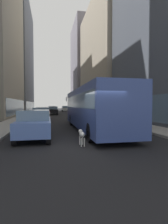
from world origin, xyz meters
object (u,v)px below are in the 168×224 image
(car_blue_hatchback, at_px, (35,124))
(car_white_van, at_px, (65,109))
(transit_bus, at_px, (93,107))
(car_grey_wagon, at_px, (41,115))
(car_silver_sedan, at_px, (52,109))
(car_red_coupe, at_px, (43,113))
(pedestrian_with_handbag, at_px, (146,116))
(car_black_suv, at_px, (53,110))
(dalmatian_dog, at_px, (82,135))

(car_blue_hatchback, bearing_deg, car_white_van, 82.54)
(transit_bus, bearing_deg, car_grey_wagon, 120.31)
(car_white_van, relative_size, car_silver_sedan, 0.94)
(transit_bus, bearing_deg, car_red_coupe, 108.48)
(pedestrian_with_handbag, bearing_deg, transit_bus, 177.40)
(pedestrian_with_handbag, bearing_deg, car_black_suv, 106.30)
(dalmatian_dog, bearing_deg, car_red_coupe, 97.90)
(transit_bus, distance_m, dalmatian_dog, 5.13)
(car_blue_hatchback, relative_size, car_grey_wagon, 1.03)
(transit_bus, xyz_separation_m, car_black_suv, (-2.40, 22.68, -0.95))
(car_silver_sedan, xyz_separation_m, dalmatian_dog, (0.71, -36.23, -0.31))
(car_white_van, relative_size, dalmatian_dog, 4.21)
(car_grey_wagon, xyz_separation_m, pedestrian_with_handbag, (8.29, -7.04, 0.19))
(transit_bus, height_order, pedestrian_with_handbag, transit_bus)
(car_silver_sedan, bearing_deg, car_grey_wagon, -93.71)
(car_white_van, bearing_deg, transit_bus, -92.26)
(car_white_van, relative_size, car_grey_wagon, 0.88)
(transit_bus, distance_m, car_black_suv, 22.82)
(transit_bus, relative_size, dalmatian_dog, 11.98)
(car_white_van, distance_m, car_blue_hatchback, 43.11)
(transit_bus, relative_size, car_white_van, 2.84)
(car_black_suv, bearing_deg, car_red_coupe, -98.50)
(car_red_coupe, xyz_separation_m, car_grey_wagon, (-0.00, -5.12, 0.00))
(car_black_suv, height_order, car_grey_wagon, same)
(car_grey_wagon, bearing_deg, car_white_van, 80.55)
(car_black_suv, distance_m, car_blue_hatchback, 25.00)
(car_blue_hatchback, xyz_separation_m, dalmatian_dog, (2.31, -2.41, -0.31))
(car_red_coupe, xyz_separation_m, dalmatian_dog, (2.31, -16.65, -0.31))
(car_grey_wagon, bearing_deg, car_red_coupe, 90.00)
(transit_bus, distance_m, car_silver_sedan, 31.65)
(car_silver_sedan, xyz_separation_m, car_grey_wagon, (-1.60, -24.71, -0.00))
(car_red_coupe, distance_m, car_grey_wagon, 5.12)
(car_red_coupe, distance_m, car_silver_sedan, 19.65)
(car_silver_sedan, height_order, car_grey_wagon, same)
(dalmatian_dog, bearing_deg, car_blue_hatchback, 133.83)
(car_red_coupe, bearing_deg, car_grey_wagon, -90.00)
(car_white_van, relative_size, car_blue_hatchback, 0.86)
(car_black_suv, relative_size, car_grey_wagon, 0.99)
(car_white_van, relative_size, car_red_coupe, 1.03)
(transit_bus, bearing_deg, car_white_van, 87.74)
(car_red_coupe, relative_size, car_grey_wagon, 0.86)
(car_black_suv, xyz_separation_m, dalmatian_dog, (0.71, -27.36, -0.31))
(car_black_suv, xyz_separation_m, car_red_coupe, (-1.60, -10.71, -0.00))
(car_red_coupe, relative_size, car_silver_sedan, 0.91)
(car_black_suv, bearing_deg, dalmatian_dog, -88.52)
(car_silver_sedan, relative_size, dalmatian_dog, 4.48)
(transit_bus, relative_size, car_grey_wagon, 2.51)
(transit_bus, distance_m, car_grey_wagon, 7.98)
(car_blue_hatchback, height_order, pedestrian_with_handbag, pedestrian_with_handbag)
(car_grey_wagon, relative_size, pedestrian_with_handbag, 2.72)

